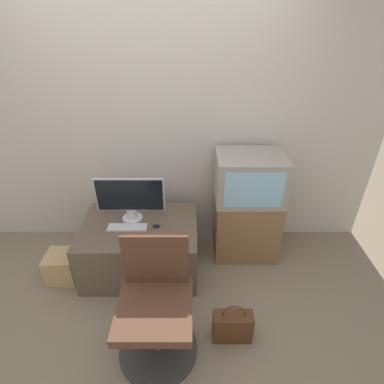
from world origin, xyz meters
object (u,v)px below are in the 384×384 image
Objects in this scene: mouse at (157,226)px; office_chair at (157,308)px; main_monitor at (132,198)px; keyboard at (129,227)px; crt_tv at (251,178)px; cardboard_box_lower at (64,266)px; handbag at (233,326)px.

office_chair is at bearing -84.84° from mouse.
office_chair is at bearing -71.40° from main_monitor.
main_monitor is 0.26m from keyboard.
crt_tv is at bearing 8.26° from main_monitor.
keyboard is 1.20m from crt_tv.
keyboard is 0.26m from mouse.
cardboard_box_lower is (-0.66, -0.24, -0.60)m from main_monitor.
keyboard is 0.74m from cardboard_box_lower.
cardboard_box_lower is at bearing 145.17° from office_chair.
mouse is at bearing 3.59° from keyboard.
handbag is at bearing -102.60° from crt_tv.
main_monitor reaches higher than handbag.
office_chair is 1.20m from cardboard_box_lower.
handbag is (0.88, -0.71, -0.38)m from keyboard.
keyboard reaches higher than handbag.
main_monitor is at bearing 108.60° from office_chair.
office_chair is at bearing -174.83° from handbag.
office_chair reaches higher than keyboard.
keyboard is 0.84m from office_chair.
keyboard is (-0.02, -0.14, -0.22)m from main_monitor.
office_chair is at bearing -34.83° from cardboard_box_lower.
keyboard is at bearing -164.98° from crt_tv.
keyboard is 1.20m from handbag.
crt_tv reaches higher than cardboard_box_lower.
mouse is 0.11× the size of crt_tv.
main_monitor reaches higher than keyboard.
mouse is at bearing -161.72° from crt_tv.
mouse is 0.24× the size of cardboard_box_lower.
cardboard_box_lower is (-1.74, -0.39, -0.73)m from crt_tv.
main_monitor is 9.34× the size of mouse.
crt_tv reaches higher than keyboard.
keyboard is 0.38× the size of office_chair.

